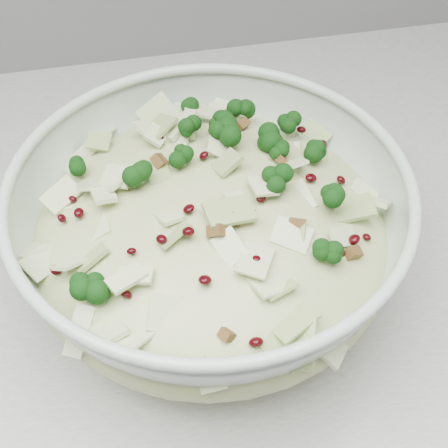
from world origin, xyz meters
TOP-DOWN VIEW (x-y plane):
  - mixing_bowl at (0.41, 1.60)m, footprint 0.38×0.38m
  - salad at (0.41, 1.60)m, footprint 0.32×0.32m

SIDE VIEW (x-z plane):
  - mixing_bowl at x=0.41m, z-range 0.90..1.03m
  - salad at x=0.41m, z-range 0.92..1.05m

